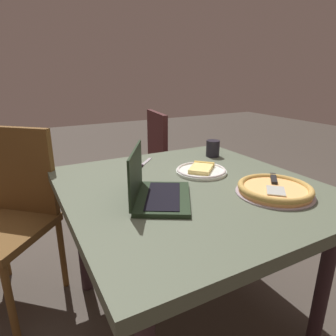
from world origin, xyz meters
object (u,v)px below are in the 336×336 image
table_knife (141,166)px  chair_near (143,161)px  pizza_plate (201,170)px  chair_far (8,209)px  drink_cup (213,148)px  laptop (154,190)px  dining_table (191,200)px  pizza_tray (275,189)px

table_knife → chair_near: (-0.67, 0.30, -0.20)m
pizza_plate → chair_far: size_ratio=0.27×
drink_cup → chair_far: (-0.21, -1.12, -0.24)m
drink_cup → chair_near: 0.75m
laptop → chair_near: bearing=158.8°
chair_far → laptop: bearing=40.9°
table_knife → chair_near: chair_near is taller
pizza_plate → chair_far: 1.01m
table_knife → chair_far: bearing=-106.2°
pizza_plate → chair_far: bearing=-116.1°
table_knife → drink_cup: drink_cup is taller
dining_table → table_knife: (-0.36, -0.09, 0.08)m
table_knife → chair_far: (-0.19, -0.67, -0.19)m
laptop → chair_far: size_ratio=0.41×
laptop → chair_far: bearing=-139.1°
pizza_plate → drink_cup: size_ratio=2.63×
dining_table → laptop: size_ratio=3.00×
pizza_plate → laptop: bearing=-62.2°
chair_near → chair_far: (0.48, -0.96, 0.01)m
dining_table → pizza_tray: 0.37m
chair_far → pizza_tray: bearing=51.3°
dining_table → table_knife: size_ratio=5.90×
dining_table → table_knife: bearing=-166.0°
laptop → pizza_plate: laptop is taller
laptop → drink_cup: (-0.41, 0.59, 0.01)m
laptop → pizza_tray: laptop is taller
drink_cup → chair_far: 1.17m
dining_table → drink_cup: bearing=132.7°
table_knife → drink_cup: size_ratio=1.99×
drink_cup → table_knife: bearing=-92.6°
table_knife → chair_near: bearing=155.9°
chair_far → drink_cup: bearing=79.2°
chair_near → chair_far: 1.08m
pizza_tray → chair_near: bearing=-178.2°
chair_near → pizza_plate: bearing=-4.7°
table_knife → chair_near: size_ratio=0.21×
dining_table → table_knife: table_knife is taller
laptop → chair_near: size_ratio=0.42×
laptop → table_knife: bearing=163.4°
chair_near → laptop: bearing=-21.2°
pizza_plate → chair_near: chair_near is taller
pizza_tray → chair_far: bearing=-128.7°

